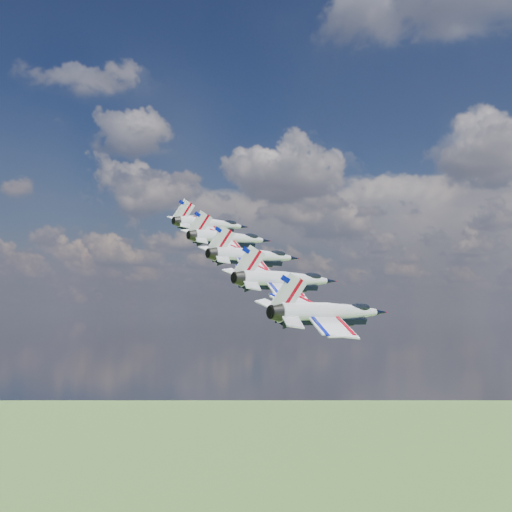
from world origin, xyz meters
The scene contains 5 objects.
jet_0 centered at (-2.41, 6.20, 150.34)m, with size 9.61×14.23×4.25m, color white, non-canonical shape.
jet_1 centered at (6.48, -1.02, 146.78)m, with size 9.61×14.23×4.25m, color silver, non-canonical shape.
jet_2 centered at (15.37, -8.24, 143.23)m, with size 9.61×14.23×4.25m, color white, non-canonical shape.
jet_3 centered at (24.27, -15.46, 139.67)m, with size 9.61×14.23×4.25m, color white, non-canonical shape.
jet_4 centered at (33.16, -22.68, 136.11)m, with size 9.61×14.23×4.25m, color silver, non-canonical shape.
Camera 1 is at (59.41, -75.98, 136.03)m, focal length 45.00 mm.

